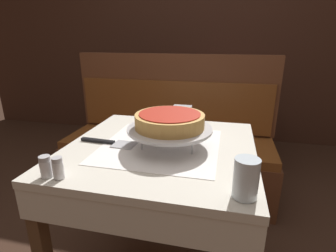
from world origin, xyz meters
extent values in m
cube|color=beige|center=(0.00, 0.00, 0.72)|extent=(0.80, 0.80, 0.03)
cube|color=white|center=(0.00, 0.00, 0.73)|extent=(0.50, 0.50, 0.00)
cube|color=beige|center=(0.00, 0.00, 0.64)|extent=(0.80, 0.80, 0.12)
cube|color=#4C331E|center=(-0.37, 0.37, 0.35)|extent=(0.05, 0.05, 0.70)
cube|color=#4C331E|center=(0.37, 0.37, 0.35)|extent=(0.05, 0.05, 0.70)
cube|color=red|center=(0.19, 1.60, 0.72)|extent=(0.70, 0.70, 0.03)
cube|color=white|center=(0.19, 1.60, 0.74)|extent=(0.44, 0.44, 0.00)
cube|color=red|center=(0.19, 1.60, 0.65)|extent=(0.70, 0.70, 0.11)
cube|color=#4C331E|center=(-0.13, 1.28, 0.35)|extent=(0.05, 0.05, 0.70)
cube|color=#4C331E|center=(0.50, 1.28, 0.35)|extent=(0.05, 0.05, 0.70)
cube|color=#4C331E|center=(-0.13, 1.91, 0.35)|extent=(0.05, 0.05, 0.70)
cube|color=#4C331E|center=(0.50, 1.91, 0.35)|extent=(0.05, 0.05, 0.70)
cube|color=brown|center=(-0.16, 0.80, 0.19)|extent=(1.59, 0.52, 0.38)
cube|color=brown|center=(-0.16, 0.80, 0.41)|extent=(1.56, 0.51, 0.06)
cube|color=brown|center=(-0.16, 1.03, 0.75)|extent=(1.59, 0.06, 0.62)
cube|color=brown|center=(-0.16, 0.99, 0.66)|extent=(1.53, 0.02, 0.39)
cube|color=#3D2319|center=(0.00, 2.13, 1.20)|extent=(6.00, 0.04, 2.40)
cylinder|color=#ADADB2|center=(0.04, 0.12, 0.77)|extent=(0.01, 0.01, 0.07)
cylinder|color=#ADADB2|center=(-0.07, -0.06, 0.77)|extent=(0.01, 0.01, 0.07)
cylinder|color=#ADADB2|center=(0.15, -0.06, 0.77)|extent=(0.01, 0.01, 0.07)
cylinder|color=#ADADB2|center=(0.04, 0.00, 0.80)|extent=(0.24, 0.24, 0.01)
cylinder|color=silver|center=(0.04, 0.00, 0.80)|extent=(0.35, 0.35, 0.01)
cylinder|color=silver|center=(0.04, 0.00, 0.81)|extent=(0.36, 0.36, 0.01)
cylinder|color=tan|center=(0.04, 0.00, 0.85)|extent=(0.29, 0.29, 0.06)
cylinder|color=#B22819|center=(0.04, 0.00, 0.88)|extent=(0.26, 0.26, 0.01)
cube|color=#BCBCC1|center=(-0.15, -0.04, 0.73)|extent=(0.10, 0.09, 0.00)
cube|color=black|center=(-0.28, -0.03, 0.74)|extent=(0.16, 0.03, 0.01)
cylinder|color=silver|center=(0.34, -0.32, 0.79)|extent=(0.07, 0.07, 0.12)
cylinder|color=silver|center=(-0.30, -0.35, 0.76)|extent=(0.04, 0.04, 0.06)
cylinder|color=#B7B7BC|center=(-0.30, -0.35, 0.80)|extent=(0.04, 0.04, 0.02)
cylinder|color=silver|center=(-0.26, -0.35, 0.76)|extent=(0.04, 0.04, 0.06)
cylinder|color=#B7B7BC|center=(-0.26, -0.35, 0.80)|extent=(0.03, 0.03, 0.02)
cube|color=#B2B2B7|center=(0.03, 0.36, 0.78)|extent=(0.10, 0.05, 0.09)
cube|color=black|center=(0.11, 1.69, 0.75)|extent=(0.15, 0.15, 0.03)
cylinder|color=black|center=(0.11, 1.69, 0.84)|extent=(0.01, 0.01, 0.14)
cylinder|color=white|center=(0.11, 1.74, 0.82)|extent=(0.04, 0.04, 0.11)
cylinder|color=gold|center=(0.11, 1.64, 0.82)|extent=(0.04, 0.04, 0.11)
camera|label=1|loc=(0.27, -1.02, 1.17)|focal=28.00mm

